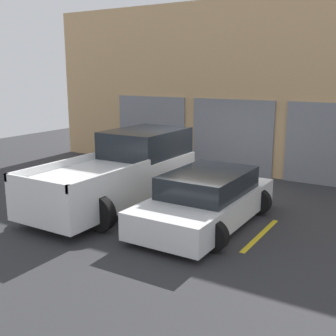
{
  "coord_description": "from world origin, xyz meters",
  "views": [
    {
      "loc": [
        5.49,
        -10.63,
        3.51
      ],
      "look_at": [
        0.0,
        -1.64,
        1.1
      ],
      "focal_mm": 45.0,
      "sensor_mm": 36.0,
      "label": 1
    }
  ],
  "objects": [
    {
      "name": "parking_stripe_left",
      "position": [
        0.0,
        -2.14,
        0.0
      ],
      "size": [
        0.12,
        2.2,
        0.01
      ],
      "primitive_type": "cube",
      "color": "gold",
      "rests_on": "ground"
    },
    {
      "name": "shophouse_building",
      "position": [
        -0.01,
        3.29,
        2.91
      ],
      "size": [
        16.0,
        0.68,
        5.92
      ],
      "color": "tan",
      "rests_on": "ground"
    },
    {
      "name": "sedan_white",
      "position": [
        1.35,
        -2.11,
        0.59
      ],
      "size": [
        2.26,
        4.28,
        1.25
      ],
      "color": "white",
      "rests_on": "ground"
    },
    {
      "name": "parking_stripe_far_left",
      "position": [
        -2.7,
        -2.14,
        0.0
      ],
      "size": [
        0.12,
        2.2,
        0.01
      ],
      "primitive_type": "cube",
      "color": "gold",
      "rests_on": "ground"
    },
    {
      "name": "ground_plane",
      "position": [
        0.0,
        0.0,
        0.0
      ],
      "size": [
        28.0,
        28.0,
        0.0
      ],
      "primitive_type": "plane",
      "color": "#2D2D30"
    },
    {
      "name": "parking_stripe_centre",
      "position": [
        2.7,
        -2.14,
        0.0
      ],
      "size": [
        0.12,
        2.2,
        0.01
      ],
      "primitive_type": "cube",
      "color": "gold",
      "rests_on": "ground"
    },
    {
      "name": "pickup_truck",
      "position": [
        -1.35,
        -1.8,
        0.87
      ],
      "size": [
        2.55,
        5.36,
        1.89
      ],
      "color": "white",
      "rests_on": "ground"
    }
  ]
}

